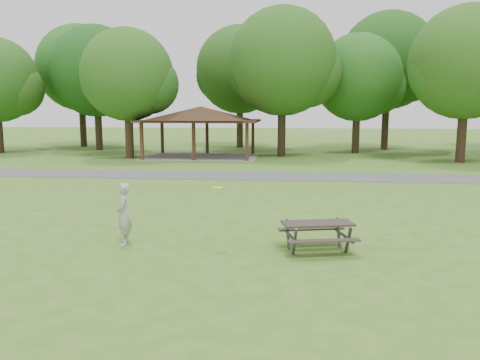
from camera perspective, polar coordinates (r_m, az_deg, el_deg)
name	(u,v)px	position (r m, az deg, el deg)	size (l,w,h in m)	color
ground	(181,258)	(11.41, -7.17, -9.40)	(160.00, 160.00, 0.00)	#416C1F
asphalt_path	(241,176)	(24.94, 0.07, 0.51)	(120.00, 3.20, 0.02)	#49494C
pavilion	(201,116)	(35.17, -4.82, 7.82)	(8.60, 7.01, 3.76)	#3A2515
tree_row_c	(97,74)	(42.96, -16.99, 12.25)	(8.19, 7.80, 10.67)	black
tree_row_d	(129,78)	(35.08, -13.43, 12.04)	(6.93, 6.60, 9.27)	#2F2114
tree_row_e	(284,65)	(35.74, 5.36, 13.79)	(8.40, 8.00, 11.02)	black
tree_row_f	(359,80)	(39.56, 14.29, 11.70)	(7.35, 7.00, 9.55)	#2F2015
tree_row_g	(468,66)	(34.71, 26.01, 12.39)	(7.77, 7.40, 10.25)	black
tree_deep_a	(81,71)	(47.39, -18.77, 12.51)	(8.40, 8.00, 11.38)	black
tree_deep_b	(241,72)	(43.94, 0.11, 12.98)	(8.40, 8.00, 11.13)	#2E2114
tree_deep_c	(389,64)	(43.63, 17.72, 13.36)	(8.82, 8.40, 11.90)	#331F16
picnic_table_middle	(318,229)	(11.87, 9.43, -5.94)	(2.01, 1.75, 0.76)	#2C2520
frisbee_in_flight	(218,188)	(11.77, -2.73, -0.92)	(0.31, 0.31, 0.02)	yellow
frisbee_thrower	(124,214)	(12.57, -14.00, -4.05)	(0.59, 0.39, 1.63)	#A9A9AC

